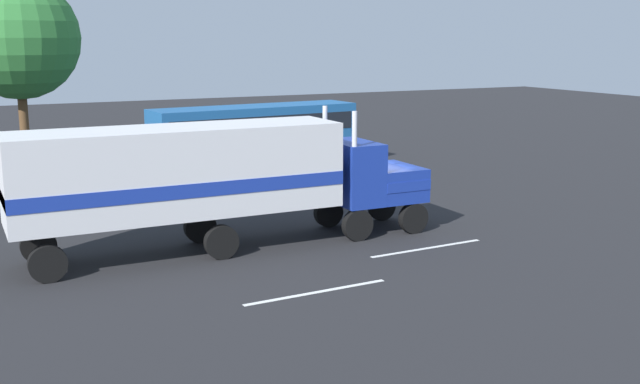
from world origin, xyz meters
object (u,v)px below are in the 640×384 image
at_px(person_bystander, 209,209).
at_px(parked_bus, 255,131).
at_px(tree_center, 17,38).
at_px(semi_truck, 212,175).

relative_size(person_bystander, parked_bus, 0.15).
distance_m(person_bystander, tree_center, 15.60).
distance_m(semi_truck, tree_center, 16.81).
bearing_deg(parked_bus, semi_truck, -116.86).
bearing_deg(tree_center, semi_truck, -74.96).
xyz_separation_m(parked_bus, tree_center, (-11.09, 2.10, 4.80)).
distance_m(parked_bus, tree_center, 12.26).
distance_m(person_bystander, parked_bus, 13.18).
distance_m(semi_truck, parked_bus, 15.23).
height_order(semi_truck, tree_center, tree_center).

